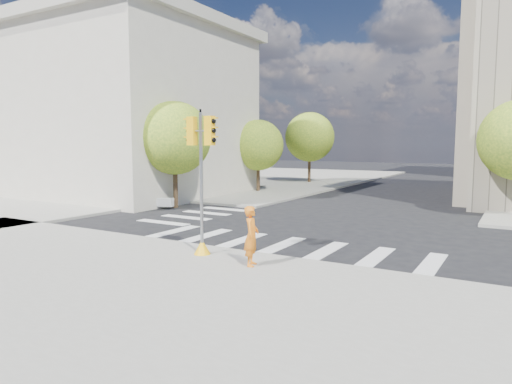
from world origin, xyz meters
TOP-DOWN VIEW (x-y plane):
  - ground at (0.00, 0.00)m, footprint 160.00×160.00m
  - sidewalk_near at (0.00, -11.00)m, footprint 30.00×14.00m
  - sidewalk_far_left at (-20.00, 26.00)m, footprint 28.00×40.00m
  - classical_building at (-20.00, 8.00)m, footprint 19.00×15.00m
  - tree_lw_near at (-10.50, 4.00)m, footprint 4.40×4.40m
  - tree_lw_mid at (-10.50, 14.00)m, footprint 4.00×4.00m
  - tree_lw_far at (-10.50, 24.00)m, footprint 4.80×4.80m
  - traffic_signal at (-1.50, -5.21)m, footprint 1.07×0.56m
  - photographer at (0.68, -5.61)m, footprint 0.64×0.78m
  - planter_wall at (-13.00, 2.37)m, footprint 5.80×2.33m

SIDE VIEW (x-z plane):
  - ground at x=0.00m, z-range 0.00..0.00m
  - sidewalk_near at x=0.00m, z-range 0.00..0.15m
  - sidewalk_far_left at x=-20.00m, z-range 0.00..0.15m
  - planter_wall at x=-13.00m, z-range 0.15..0.65m
  - photographer at x=0.68m, z-range 0.15..1.99m
  - traffic_signal at x=-1.50m, z-range -0.21..4.63m
  - tree_lw_mid at x=-10.50m, z-range 0.88..6.65m
  - tree_lw_near at x=-10.50m, z-range 1.00..7.41m
  - tree_lw_far at x=-10.50m, z-range 1.07..8.01m
  - classical_building at x=-20.00m, z-range 0.09..12.79m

